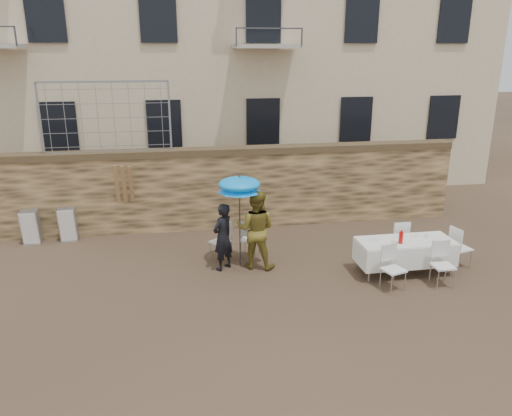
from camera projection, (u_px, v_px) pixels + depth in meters
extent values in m
plane|color=brown|center=(254.00, 315.00, 9.40)|extent=(80.00, 80.00, 0.00)
cube|color=olive|center=(225.00, 189.00, 13.76)|extent=(13.00, 0.50, 2.20)
imported|color=black|center=(223.00, 237.00, 11.13)|extent=(0.67, 0.66, 1.55)
imported|color=#A38D32|center=(256.00, 229.00, 11.21)|extent=(1.08, 0.97, 1.82)
cylinder|color=#3F3F44|center=(240.00, 230.00, 11.25)|extent=(0.03, 0.03, 1.78)
cone|color=#0B94FF|center=(239.00, 187.00, 10.94)|extent=(0.97, 0.97, 0.22)
cube|color=white|center=(406.00, 241.00, 10.95)|extent=(2.10, 0.85, 0.05)
cylinder|color=silver|center=(370.00, 267.00, 10.59)|extent=(0.04, 0.04, 0.74)
cylinder|color=silver|center=(452.00, 261.00, 10.89)|extent=(0.04, 0.04, 0.74)
cylinder|color=silver|center=(358.00, 254.00, 11.24)|extent=(0.04, 0.04, 0.74)
cylinder|color=silver|center=(436.00, 249.00, 11.54)|extent=(0.04, 0.04, 0.74)
cylinder|color=red|center=(401.00, 238.00, 10.73)|extent=(0.09, 0.09, 0.26)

